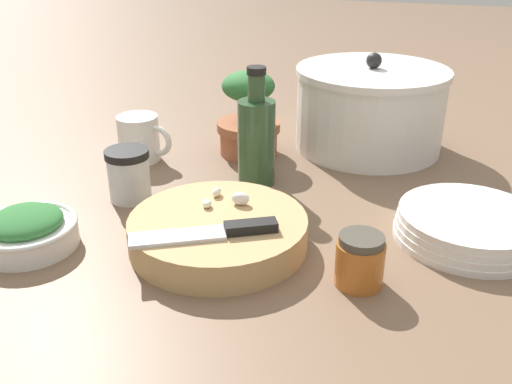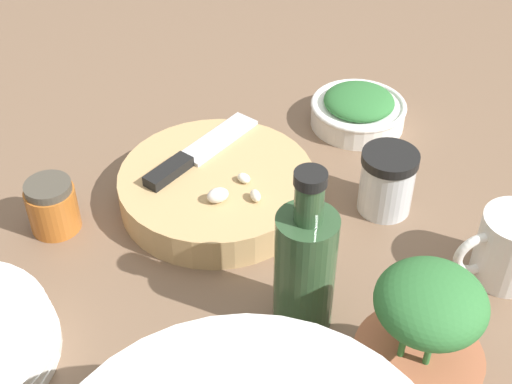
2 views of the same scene
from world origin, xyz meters
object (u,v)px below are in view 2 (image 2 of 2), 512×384
Objects in this scene: cutting_board at (217,188)px; honey_jar at (52,206)px; potted_herb at (420,348)px; herb_bowl at (358,109)px; chef_knife at (195,154)px; garlic_cloves at (230,192)px; oil_bottle at (305,267)px; spice_jar at (387,181)px; coffee_mug at (508,248)px.

honey_jar is at bearing -9.22° from cutting_board.
honey_jar is 0.44m from potted_herb.
chef_knife is at bearing 8.13° from herb_bowl.
garlic_cloves is 0.17m from oil_bottle.
chef_knife is at bearing -84.29° from oil_bottle.
garlic_cloves is at bearing -14.01° from spice_jar.
oil_bottle is 1.25× the size of potted_herb.
oil_bottle is (-0.03, 0.25, 0.03)m from chef_knife.
spice_jar is 0.27m from potted_herb.
chef_knife is 2.15× the size of spice_jar.
chef_knife reaches higher than herb_bowl.
chef_knife is 0.18m from honey_jar.
honey_jar is at bearing -31.91° from coffee_mug.
spice_jar is 0.42× the size of oil_bottle.
coffee_mug is at bearing 135.40° from cutting_board.
oil_bottle reaches higher than potted_herb.
garlic_cloves is 0.97× the size of honey_jar.
cutting_board is at bearing -26.57° from spice_jar.
garlic_cloves is 0.31m from coffee_mug.
herb_bowl is at bearing 69.39° from chef_knife.
herb_bowl is at bearing -173.65° from honey_jar.
herb_bowl is 0.43m from honey_jar.
cutting_board is 0.05m from garlic_cloves.
chef_knife is at bearing -34.76° from spice_jar.
garlic_cloves is at bearing -21.26° from chef_knife.
honey_jar reaches higher than herb_bowl.
potted_herb reaches higher than honey_jar.
spice_jar is (0.06, 0.17, 0.02)m from herb_bowl.
honey_jar reaches higher than cutting_board.
cutting_board is 1.23× the size of oil_bottle.
coffee_mug reaches higher than honey_jar.
spice_jar reaches higher than chef_knife.
potted_herb is (-0.05, 0.12, -0.01)m from oil_bottle.
spice_jar is 0.16m from coffee_mug.
spice_jar is at bearing -144.82° from oil_bottle.
spice_jar reaches higher than cutting_board.
spice_jar is (-0.19, 0.13, -0.00)m from chef_knife.
honey_jar is at bearing -18.10° from spice_jar.
honey_jar is (0.18, 0.01, -0.01)m from chef_knife.
garlic_cloves is 0.41× the size of potted_herb.
honey_jar is 0.42× the size of potted_herb.
cutting_board is 0.19m from honey_jar.
coffee_mug is at bearing -152.48° from potted_herb.
potted_herb is (0.17, 0.41, 0.04)m from herb_bowl.
spice_jar is 0.21m from oil_bottle.
honey_jar is (0.19, -0.08, -0.02)m from garlic_cloves.
chef_knife is 2.78× the size of garlic_cloves.
spice_jar and coffee_mug have the same top height.
chef_knife is 1.66× the size of coffee_mug.
honey_jar is (0.19, -0.03, 0.01)m from cutting_board.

